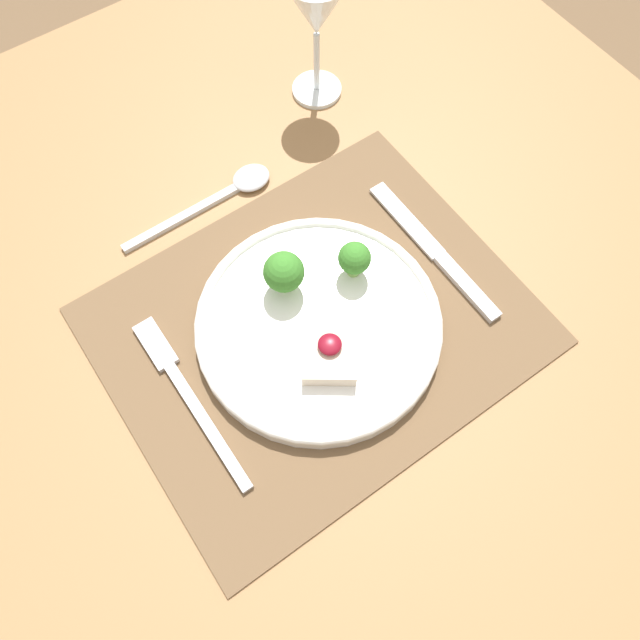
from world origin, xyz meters
TOP-DOWN VIEW (x-y plane):
  - ground_plane at (0.00, 0.00)m, footprint 8.00×8.00m
  - dining_table at (0.00, 0.00)m, footprint 1.14×1.19m
  - placemat at (0.00, 0.00)m, footprint 0.45×0.36m
  - dinner_plate at (0.00, -0.00)m, footprint 0.27×0.27m
  - fork at (-0.16, 0.02)m, footprint 0.02×0.22m
  - knife at (0.17, -0.01)m, footprint 0.02×0.22m
  - spoon at (0.02, 0.21)m, footprint 0.20×0.04m
  - wine_glass_near at (0.20, 0.28)m, footprint 0.08×0.08m

SIDE VIEW (x-z plane):
  - ground_plane at x=0.00m, z-range 0.00..0.00m
  - dining_table at x=0.00m, z-range 0.28..1.01m
  - placemat at x=0.00m, z-range 0.73..0.74m
  - spoon at x=0.02m, z-range 0.73..0.75m
  - fork at x=-0.16m, z-range 0.74..0.74m
  - knife at x=0.17m, z-range 0.74..0.75m
  - dinner_plate at x=0.00m, z-range 0.72..0.79m
  - wine_glass_near at x=0.20m, z-range 0.77..0.93m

